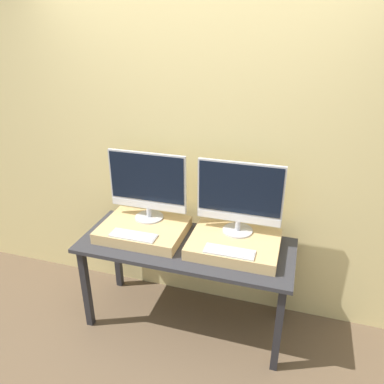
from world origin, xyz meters
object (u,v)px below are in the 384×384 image
object	(u,v)px
keyboard_left	(133,235)
monitor_right	(240,196)
monitor_left	(147,184)
keyboard_right	(229,252)

from	to	relation	value
keyboard_left	monitor_right	bearing A→B (deg)	22.46
monitor_left	keyboard_left	xyz separation A→B (m)	(-0.00, -0.29, -0.28)
monitor_left	keyboard_right	bearing A→B (deg)	-22.46
monitor_right	keyboard_right	bearing A→B (deg)	-90.00
keyboard_left	keyboard_right	xyz separation A→B (m)	(0.69, 0.00, 0.00)
monitor_left	keyboard_left	distance (m)	0.40
monitor_right	keyboard_right	distance (m)	0.40
monitor_left	keyboard_right	distance (m)	0.80
monitor_left	monitor_right	size ratio (longest dim) A/B	1.00
keyboard_left	monitor_left	bearing A→B (deg)	90.00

